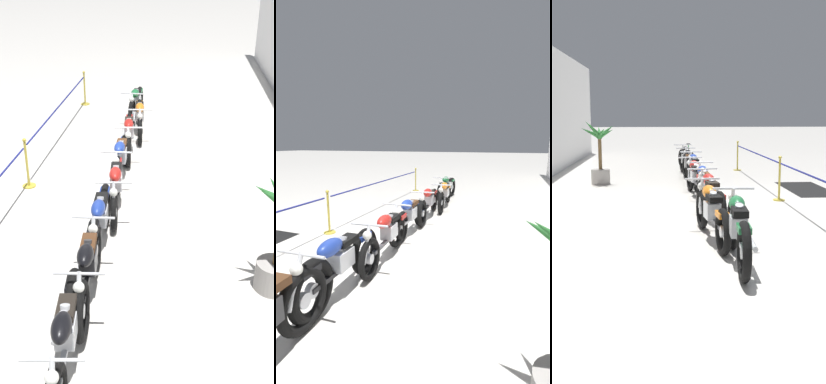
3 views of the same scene
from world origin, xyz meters
The scene contains 15 objects.
ground_plane centered at (0.00, 0.00, 0.00)m, with size 120.00×120.00×0.00m, color silver.
motorcycle_green_0 centered at (-4.69, 0.51, 0.48)m, with size 2.20×0.62×0.96m.
motorcycle_orange_1 centered at (-3.46, 0.73, 0.46)m, with size 2.34×0.63×0.92m.
motorcycle_red_2 centered at (-2.06, 0.60, 0.47)m, with size 2.38×0.63×0.93m.
motorcycle_blue_3 centered at (-0.57, 0.59, 0.45)m, with size 2.23×0.62×0.92m.
motorcycle_red_4 centered at (0.72, 0.67, 0.46)m, with size 2.33×0.62×0.92m.
motorcycle_blue_5 centered at (2.10, 0.60, 0.48)m, with size 2.20×0.62×0.96m.
motorcycle_black_6 centered at (3.40, 0.65, 0.48)m, with size 2.33×0.62×0.97m.
motorcycle_black_7 centered at (4.77, 0.66, 0.49)m, with size 2.37×0.63×0.99m.
bicycle centered at (6.44, 0.57, 0.38)m, with size 1.67×0.62×0.96m.
potted_palm_left_of_row centered at (2.96, 3.26, 0.80)m, with size 0.93×0.97×1.88m.
stanchion_far_left centered at (-1.46, -1.25, 0.75)m, with size 12.07×0.28×1.05m.
stanchion_mid_left centered at (0.01, -1.25, 0.36)m, with size 0.28×0.28×1.05m.
stanchion_mid_right centered at (6.04, -1.25, 0.36)m, with size 0.28×0.28×1.05m.
floor_banner centered at (1.64, -2.42, 0.00)m, with size 2.65×1.11×0.01m, color black.
Camera 3 is at (-10.97, 1.57, 2.03)m, focal length 45.00 mm.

